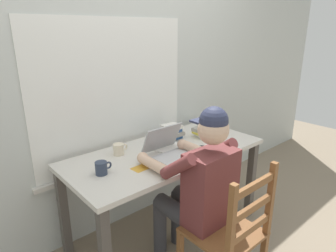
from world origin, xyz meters
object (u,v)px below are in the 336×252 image
Objects in this scene: wooden_chair at (230,234)px; laptop at (170,150)px; book_stack_main at (172,132)px; desk at (167,162)px; coffee_mug_dark at (102,168)px; coffee_mug_white at (119,149)px; book_stack_side at (203,132)px; landscape_photo_print at (141,168)px; seated_person at (198,185)px; computer_mouse at (204,148)px.

laptop is at bearing 85.50° from wooden_chair.
desk is at bearing -140.18° from book_stack_main.
desk is 13.56× the size of coffee_mug_dark.
book_stack_side is (0.77, -0.16, 0.00)m from coffee_mug_white.
desk is at bearing -177.02° from book_stack_side.
book_stack_side is at bearing -11.50° from coffee_mug_white.
book_stack_main reaches higher than book_stack_side.
landscape_photo_print is (-0.53, -0.29, -0.06)m from book_stack_main.
laptop reaches higher than wooden_chair.
desk is 0.44m from seated_person.
wooden_chair reaches higher than desk.
book_stack_side reaches higher than landscape_photo_print.
coffee_mug_dark is (-0.80, 0.17, 0.03)m from computer_mouse.
book_stack_side is (0.49, 0.12, -0.01)m from laptop.
coffee_mug_dark is at bearing 154.26° from landscape_photo_print.
wooden_chair is at bearing -97.66° from desk.
wooden_chair is (-0.10, -0.71, -0.21)m from desk.
computer_mouse is 0.55× the size of book_stack_main.
book_stack_main is at bearing 13.64° from coffee_mug_dark.
coffee_mug_dark is at bearing 168.26° from computer_mouse.
landscape_photo_print is at bearing 126.29° from seated_person.
laptop is 0.53m from coffee_mug_dark.
coffee_mug_white is at bearing 104.04° from wooden_chair.
wooden_chair is at bearing -90.00° from seated_person.
book_stack_side reaches higher than desk.
wooden_chair is (-0.00, -0.28, -0.23)m from seated_person.
seated_person is 0.36m from wooden_chair.
book_stack_side is at bearing 5.99° from landscape_photo_print.
landscape_photo_print is (-0.77, -0.14, -0.04)m from book_stack_side.
wooden_chair is 9.29× the size of computer_mouse.
laptop is 0.29m from computer_mouse.
laptop is (-0.05, -0.10, 0.15)m from desk.
landscape_photo_print is at bearing -175.86° from laptop.
coffee_mug_white is at bearing 168.50° from book_stack_side.
coffee_mug_white is (-0.54, 0.36, 0.03)m from computer_mouse.
book_stack_main reaches higher than desk.
computer_mouse is (0.32, 0.53, 0.32)m from wooden_chair.
book_stack_main is (0.78, 0.19, 0.02)m from coffee_mug_dark.
coffee_mug_dark is (-0.57, -0.02, 0.14)m from desk.
laptop is at bearing -8.29° from coffee_mug_dark.
landscape_photo_print is at bearing -160.52° from desk.
coffee_mug_white is (-0.27, 0.27, -0.01)m from laptop.
wooden_chair is 7.15× the size of landscape_photo_print.
coffee_mug_dark is (-0.48, 0.69, 0.35)m from wooden_chair.
coffee_mug_white is at bearing 110.04° from seated_person.
laptop is 2.78× the size of coffee_mug_white.
computer_mouse is 0.36m from book_stack_main.
book_stack_main reaches higher than coffee_mug_dark.
computer_mouse is (0.22, -0.18, 0.11)m from desk.
coffee_mug_white is 0.30m from landscape_photo_print.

